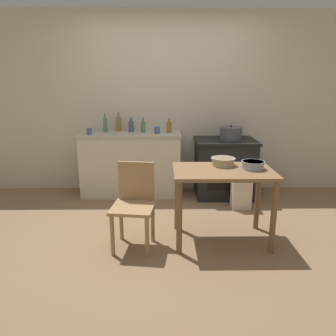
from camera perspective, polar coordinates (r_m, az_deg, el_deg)
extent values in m
plane|color=#896B4C|center=(3.63, 0.11, -11.30)|extent=(14.00, 14.00, 0.00)
cube|color=beige|center=(4.85, -0.15, 11.11)|extent=(8.00, 0.07, 2.55)
cube|color=beige|center=(4.72, -6.41, 0.52)|extent=(1.38, 0.51, 0.87)
cube|color=#B6AD9C|center=(4.63, -6.57, 5.90)|extent=(1.41, 0.54, 0.03)
cube|color=black|center=(4.73, 9.76, -0.17)|extent=(0.80, 0.63, 0.77)
cube|color=black|center=(4.64, 9.98, 4.68)|extent=(0.84, 0.67, 0.04)
cube|color=black|center=(4.43, 10.46, -1.83)|extent=(0.56, 0.01, 0.32)
cube|color=olive|center=(3.27, 9.60, -0.58)|extent=(0.98, 0.63, 0.03)
cylinder|color=brown|center=(3.10, 1.98, -8.75)|extent=(0.06, 0.06, 0.72)
cylinder|color=brown|center=(3.26, 17.89, -8.26)|extent=(0.06, 0.06, 0.72)
cylinder|color=brown|center=(3.59, 1.59, -5.29)|extent=(0.06, 0.06, 0.72)
cylinder|color=brown|center=(3.73, 15.35, -5.04)|extent=(0.06, 0.06, 0.72)
cube|color=#A87F56|center=(3.19, -6.15, -6.87)|extent=(0.45, 0.45, 0.03)
cube|color=#A87F56|center=(3.29, -5.55, -2.24)|extent=(0.36, 0.08, 0.39)
cylinder|color=#A87F56|center=(3.17, -9.67, -11.50)|extent=(0.04, 0.04, 0.41)
cylinder|color=#A87F56|center=(3.10, -3.67, -11.96)|extent=(0.04, 0.04, 0.41)
cylinder|color=#A87F56|center=(3.46, -8.14, -9.09)|extent=(0.04, 0.04, 0.41)
cylinder|color=#A87F56|center=(3.39, -2.67, -9.44)|extent=(0.04, 0.04, 0.41)
cube|color=beige|center=(4.32, 12.62, -4.23)|extent=(0.24, 0.17, 0.42)
cylinder|color=#4C4C51|center=(4.57, 10.87, 5.77)|extent=(0.30, 0.30, 0.16)
cylinder|color=#4C4C51|center=(4.56, 10.93, 6.91)|extent=(0.31, 0.31, 0.02)
sphere|color=black|center=(4.55, 10.94, 7.18)|extent=(0.02, 0.02, 0.02)
cylinder|color=#93A8B2|center=(3.34, 14.58, 0.49)|extent=(0.21, 0.21, 0.08)
cylinder|color=#8597A0|center=(3.33, 14.62, 1.05)|extent=(0.23, 0.23, 0.01)
cylinder|color=tan|center=(3.41, 9.57, 1.09)|extent=(0.23, 0.23, 0.08)
cylinder|color=tan|center=(3.40, 9.59, 1.67)|extent=(0.25, 0.25, 0.01)
cylinder|color=#3D5675|center=(4.73, -6.43, 7.17)|extent=(0.08, 0.08, 0.15)
cylinder|color=#3D5675|center=(4.71, -6.46, 8.39)|extent=(0.03, 0.03, 0.06)
cylinder|color=#517F5B|center=(4.76, -10.87, 7.34)|extent=(0.06, 0.06, 0.19)
cylinder|color=#517F5B|center=(4.74, -10.95, 8.94)|extent=(0.02, 0.02, 0.07)
cylinder|color=#517F5B|center=(4.62, -4.34, 7.12)|extent=(0.06, 0.06, 0.16)
cylinder|color=#517F5B|center=(4.61, -4.37, 8.45)|extent=(0.02, 0.02, 0.06)
cylinder|color=olive|center=(4.62, 0.18, 7.09)|extent=(0.07, 0.07, 0.15)
cylinder|color=olive|center=(4.60, 0.18, 8.33)|extent=(0.03, 0.03, 0.06)
cylinder|color=olive|center=(4.80, -8.55, 7.51)|extent=(0.07, 0.07, 0.19)
cylinder|color=olive|center=(4.78, -8.62, 9.11)|extent=(0.03, 0.03, 0.08)
cylinder|color=#4C6B99|center=(4.57, -13.53, 6.22)|extent=(0.07, 0.07, 0.09)
cylinder|color=#4C6B99|center=(4.55, -1.88, 6.63)|extent=(0.08, 0.08, 0.09)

